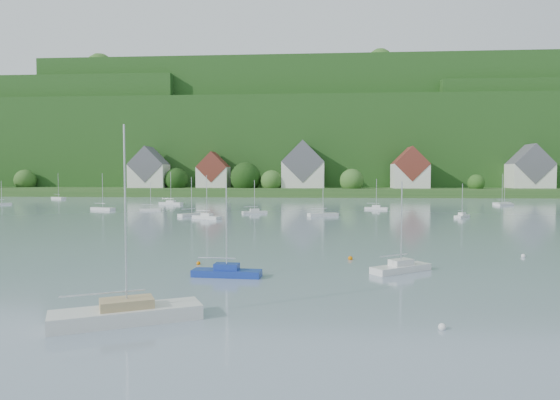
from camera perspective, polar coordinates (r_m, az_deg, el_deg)
name	(u,v)px	position (r m, az deg, el deg)	size (l,w,h in m)	color
far_shore_strip	(291,191)	(202.86, 1.32, 1.08)	(600.00, 60.00, 3.00)	#28521F
forested_ridge	(298,147)	(271.66, 2.11, 6.05)	(620.00, 181.22, 69.89)	#193B12
village_building_0	(149,171)	(200.28, -14.81, 3.26)	(14.00, 10.40, 16.00)	silver
village_building_1	(213,173)	(195.60, -7.66, 3.11)	(12.00, 9.36, 14.00)	silver
village_building_2	(303,169)	(190.60, 2.66, 3.60)	(16.00, 11.44, 18.00)	silver
village_building_3	(410,171)	(191.80, 14.69, 3.25)	(13.00, 10.40, 15.50)	silver
village_building_4	(530,170)	(208.59, 26.75, 3.05)	(15.00, 10.40, 16.50)	silver
near_sailboat_1	(227,271)	(39.35, -6.14, -8.14)	(5.50, 1.93, 7.28)	navy
near_sailboat_2	(127,313)	(28.63, -17.18, -12.26)	(8.02, 5.47, 10.62)	silver
near_sailboat_3	(401,267)	(42.12, 13.71, -7.47)	(5.35, 4.44, 7.40)	silver
mooring_buoy_0	(199,264)	(44.93, -9.34, -7.32)	(0.37, 0.37, 0.37)	#CC6801
mooring_buoy_1	(442,329)	(27.66, 18.11, -13.92)	(0.40, 0.40, 0.40)	silver
mooring_buoy_3	(350,260)	(47.29, 8.08, -6.79)	(0.44, 0.44, 0.44)	#CC6801
mooring_buoy_4	(523,257)	(53.63, 26.14, -5.91)	(0.41, 0.41, 0.41)	silver
far_sailboat_cluster	(312,206)	(120.53, 3.69, -0.70)	(205.39, 74.33, 8.71)	silver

